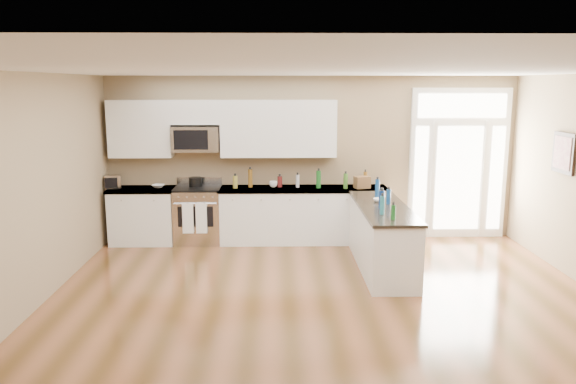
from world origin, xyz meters
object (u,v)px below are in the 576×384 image
at_px(peninsula_cabinet, 382,239).
at_px(toaster_oven, 113,182).
at_px(stockpot, 195,181).
at_px(kitchen_range, 198,215).

relative_size(peninsula_cabinet, toaster_oven, 8.90).
bearing_deg(stockpot, peninsula_cabinet, -28.08).
distance_m(peninsula_cabinet, stockpot, 3.35).
bearing_deg(kitchen_range, peninsula_cabinet, -26.82).
height_order(stockpot, toaster_oven, toaster_oven).
height_order(peninsula_cabinet, stockpot, stockpot).
bearing_deg(peninsula_cabinet, stockpot, 151.92).
height_order(peninsula_cabinet, toaster_oven, toaster_oven).
distance_m(peninsula_cabinet, toaster_oven, 4.56).
xyz_separation_m(kitchen_range, stockpot, (-0.04, 0.10, 0.56)).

